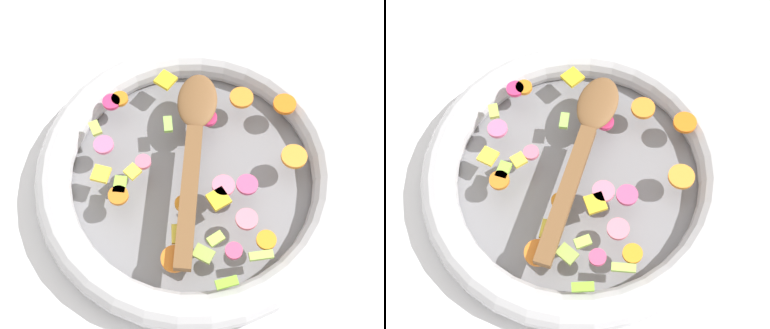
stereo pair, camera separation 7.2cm
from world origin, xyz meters
TOP-DOWN VIEW (x-y plane):
  - ground_plane at (0.00, 0.00)m, footprint 4.00×4.00m
  - skillet at (0.00, 0.00)m, footprint 0.43×0.43m
  - chopped_vegetables at (-0.01, 0.00)m, footprint 0.33×0.32m
  - wooden_spoon at (0.02, -0.02)m, footprint 0.19×0.26m

SIDE VIEW (x-z plane):
  - ground_plane at x=0.00m, z-range 0.00..0.00m
  - skillet at x=0.00m, z-range 0.00..0.05m
  - chopped_vegetables at x=-0.01m, z-range 0.05..0.06m
  - wooden_spoon at x=0.02m, z-range 0.06..0.07m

